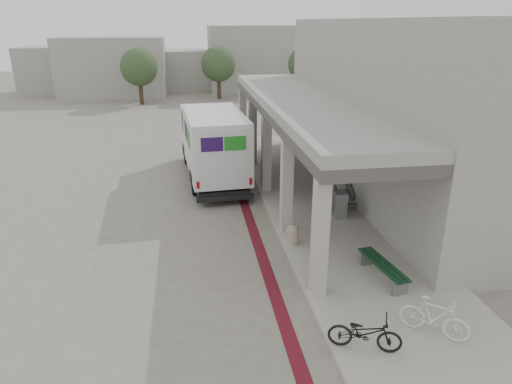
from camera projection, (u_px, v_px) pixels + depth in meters
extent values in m
plane|color=#6B665B|center=(227.00, 242.00, 15.15)|extent=(120.00, 120.00, 0.00)
cube|color=#56111B|center=(249.00, 217.00, 17.14)|extent=(0.35, 40.00, 0.01)
cube|color=#9B968B|center=(343.00, 233.00, 15.69)|extent=(4.40, 28.00, 0.12)
cube|color=gray|center=(390.00, 108.00, 19.12)|extent=(4.30, 17.00, 7.00)
cube|color=#4A4745|center=(303.00, 110.00, 18.60)|extent=(3.40, 16.90, 0.35)
cube|color=gray|center=(303.00, 101.00, 18.47)|extent=(3.40, 16.90, 0.35)
cube|color=#989790|center=(113.00, 67.00, 44.55)|extent=(10.00, 6.00, 5.50)
cube|color=#989790|center=(186.00, 69.00, 49.49)|extent=(8.00, 6.00, 4.00)
cube|color=#989790|center=(252.00, 58.00, 48.18)|extent=(9.00, 6.00, 6.50)
cube|color=#989790|center=(58.00, 70.00, 46.66)|extent=(7.00, 5.00, 4.50)
cylinder|color=#38281C|center=(141.00, 91.00, 39.96)|extent=(0.36, 0.36, 2.40)
sphere|color=#293B22|center=(139.00, 67.00, 39.25)|extent=(3.20, 3.20, 3.20)
cylinder|color=#38281C|center=(219.00, 86.00, 42.79)|extent=(0.36, 0.36, 2.40)
sphere|color=#293B22|center=(218.00, 64.00, 42.09)|extent=(3.20, 3.20, 3.20)
cylinder|color=#38281C|center=(304.00, 86.00, 42.98)|extent=(0.36, 0.36, 2.40)
sphere|color=#293B22|center=(305.00, 64.00, 42.28)|extent=(3.20, 3.20, 3.20)
cube|color=black|center=(214.00, 170.00, 21.26)|extent=(2.53, 7.07, 0.30)
cube|color=silver|center=(215.00, 142.00, 19.90)|extent=(2.71, 5.30, 2.58)
cube|color=silver|center=(206.00, 129.00, 23.09)|extent=(2.50, 2.04, 2.28)
cube|color=silver|center=(205.00, 140.00, 24.34)|extent=(2.22, 0.74, 0.79)
cube|color=black|center=(204.00, 115.00, 23.62)|extent=(2.21, 0.62, 1.04)
cube|color=black|center=(225.00, 198.00, 18.01)|extent=(2.29, 0.40, 0.18)
cube|color=#28104A|center=(186.00, 130.00, 20.14)|extent=(0.11, 1.39, 0.74)
cube|color=#1D8720|center=(188.00, 138.00, 18.78)|extent=(0.11, 1.39, 0.74)
cube|color=#28104A|center=(212.00, 145.00, 17.22)|extent=(0.84, 0.08, 0.55)
cube|color=#1D8720|center=(235.00, 143.00, 17.40)|extent=(0.84, 0.08, 0.55)
cylinder|color=black|center=(187.00, 155.00, 23.39)|extent=(0.34, 0.91, 0.89)
cylinder|color=black|center=(227.00, 153.00, 23.81)|extent=(0.34, 0.91, 0.89)
cylinder|color=black|center=(195.00, 184.00, 19.22)|extent=(0.34, 0.91, 0.89)
cylinder|color=black|center=(244.00, 181.00, 19.64)|extent=(0.34, 0.91, 0.89)
cube|color=slate|center=(400.00, 288.00, 11.96)|extent=(0.44, 0.16, 0.43)
cube|color=slate|center=(367.00, 258.00, 13.48)|extent=(0.44, 0.16, 0.43)
cube|color=#10321C|center=(378.00, 265.00, 12.60)|extent=(0.43, 2.03, 0.05)
cube|color=#10321C|center=(383.00, 264.00, 12.64)|extent=(0.43, 2.03, 0.05)
cube|color=#10321C|center=(388.00, 264.00, 12.68)|extent=(0.43, 2.03, 0.05)
cylinder|color=gray|center=(293.00, 237.00, 14.80)|extent=(0.42, 0.42, 0.42)
sphere|color=gray|center=(293.00, 231.00, 14.73)|extent=(0.42, 0.42, 0.42)
cylinder|color=gray|center=(323.00, 205.00, 17.35)|extent=(0.40, 0.40, 0.40)
sphere|color=gray|center=(324.00, 200.00, 17.28)|extent=(0.40, 0.40, 0.40)
cube|color=gray|center=(340.00, 204.00, 16.74)|extent=(0.48, 0.61, 0.95)
imported|color=black|center=(365.00, 333.00, 9.92)|extent=(1.69, 1.09, 0.84)
imported|color=silver|center=(435.00, 317.00, 10.35)|extent=(1.50, 1.35, 0.95)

